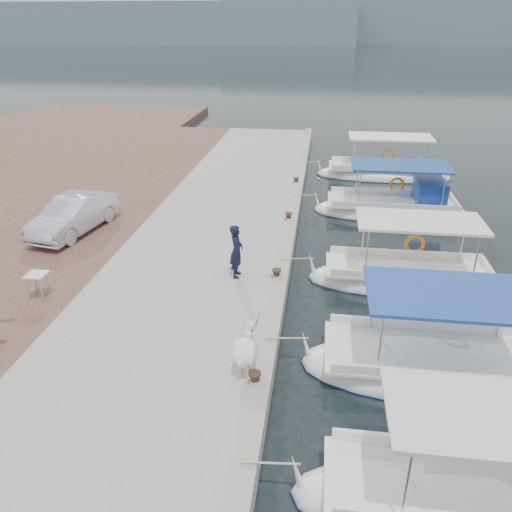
{
  "coord_description": "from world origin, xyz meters",
  "views": [
    {
      "loc": [
        0.82,
        -12.09,
        7.7
      ],
      "look_at": [
        -1.0,
        1.58,
        1.2
      ],
      "focal_mm": 35.0,
      "sensor_mm": 36.0,
      "label": 1
    }
  ],
  "objects": [
    {
      "name": "fishing_caique_c",
      "position": [
        3.76,
        2.61,
        0.13
      ],
      "size": [
        6.34,
        2.14,
        2.83
      ],
      "color": "white",
      "rests_on": "ground"
    },
    {
      "name": "fishing_caique_a",
      "position": [
        3.81,
        -5.76,
        0.13
      ],
      "size": [
        6.45,
        2.08,
        2.83
      ],
      "color": "white",
      "rests_on": "ground"
    },
    {
      "name": "fisherman",
      "position": [
        -1.59,
        1.53,
        1.35
      ],
      "size": [
        0.42,
        0.63,
        1.69
      ],
      "primitive_type": "imported",
      "rotation": [
        0.0,
        0.0,
        1.6
      ],
      "color": "black",
      "rests_on": "concrete_quay"
    },
    {
      "name": "fishing_caique_b",
      "position": [
        3.71,
        -1.93,
        0.12
      ],
      "size": [
        6.24,
        2.54,
        2.83
      ],
      "color": "white",
      "rests_on": "ground"
    },
    {
      "name": "ground",
      "position": [
        0.0,
        0.0,
        0.0
      ],
      "size": [
        400.0,
        400.0,
        0.0
      ],
      "primitive_type": "plane",
      "color": "black",
      "rests_on": "ground"
    },
    {
      "name": "folding_table",
      "position": [
        -7.01,
        -0.49,
        1.02
      ],
      "size": [
        0.55,
        0.55,
        0.73
      ],
      "color": "silver",
      "rests_on": "cobblestone_strip"
    },
    {
      "name": "quay_curb",
      "position": [
        -0.22,
        5.0,
        0.56
      ],
      "size": [
        0.44,
        40.0,
        0.12
      ],
      "primitive_type": "cube",
      "color": "gray",
      "rests_on": "concrete_quay"
    },
    {
      "name": "fishing_caique_d",
      "position": [
        4.09,
        9.22,
        0.19
      ],
      "size": [
        6.79,
        2.53,
        2.83
      ],
      "color": "white",
      "rests_on": "ground"
    },
    {
      "name": "distant_hills",
      "position": [
        29.61,
        201.49,
        7.61
      ],
      "size": [
        330.0,
        60.0,
        18.0
      ],
      "color": "slate",
      "rests_on": "ground"
    },
    {
      "name": "cobblestone_strip",
      "position": [
        -8.0,
        5.0,
        0.25
      ],
      "size": [
        4.0,
        40.0,
        0.5
      ],
      "primitive_type": "cube",
      "color": "#53352B",
      "rests_on": "ground"
    },
    {
      "name": "pelican",
      "position": [
        -0.61,
        -3.07,
        1.07
      ],
      "size": [
        0.62,
        1.44,
        1.11
      ],
      "color": "tan",
      "rests_on": "concrete_quay"
    },
    {
      "name": "mooring_bollards",
      "position": [
        -0.35,
        1.5,
        0.69
      ],
      "size": [
        0.28,
        20.28,
        0.33
      ],
      "color": "black",
      "rests_on": "concrete_quay"
    },
    {
      "name": "fishing_caique_e",
      "position": [
        4.19,
        15.06,
        0.12
      ],
      "size": [
        7.22,
        2.38,
        2.83
      ],
      "color": "white",
      "rests_on": "ground"
    },
    {
      "name": "parked_car",
      "position": [
        -8.23,
        4.32,
        1.17
      ],
      "size": [
        2.11,
        4.27,
        1.35
      ],
      "primitive_type": "imported",
      "rotation": [
        0.0,
        0.0,
        -0.17
      ],
      "color": "silver",
      "rests_on": "cobblestone_strip"
    },
    {
      "name": "concrete_quay",
      "position": [
        -3.0,
        5.0,
        0.25
      ],
      "size": [
        6.0,
        40.0,
        0.5
      ],
      "primitive_type": "cube",
      "color": "gray",
      "rests_on": "ground"
    }
  ]
}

